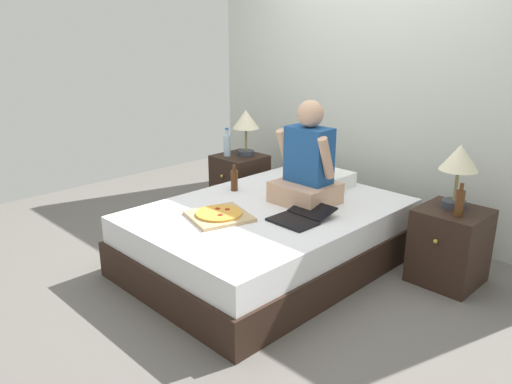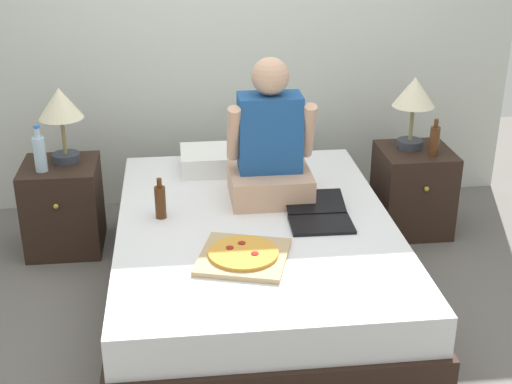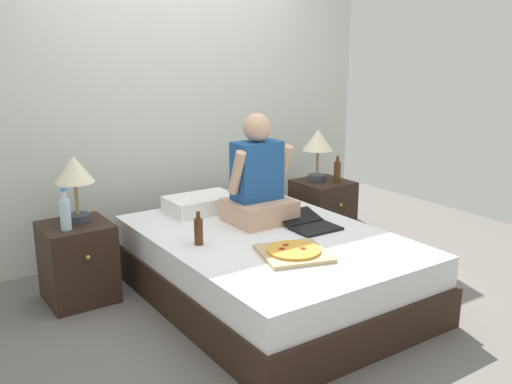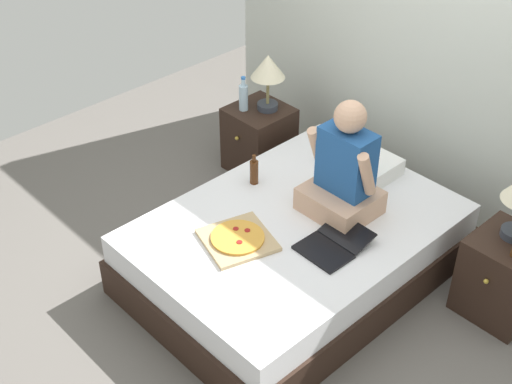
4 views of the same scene
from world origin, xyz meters
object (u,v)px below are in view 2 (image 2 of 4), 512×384
(nightstand_left, at_px, (64,206))
(laptop, at_px, (319,217))
(bed, at_px, (256,260))
(pizza_box, at_px, (243,256))
(beer_bottle, at_px, (434,140))
(person_seated, at_px, (270,148))
(lamp_on_left_nightstand, at_px, (60,109))
(lamp_on_right_nightstand, at_px, (414,97))
(water_bottle, at_px, (40,153))
(beer_bottle_on_bed, at_px, (160,201))
(nightstand_right, at_px, (413,190))

(nightstand_left, relative_size, laptop, 1.29)
(bed, bearing_deg, pizza_box, -104.27)
(beer_bottle, relative_size, person_seated, 0.29)
(lamp_on_left_nightstand, xyz_separation_m, pizza_box, (0.95, -1.16, -0.39))
(lamp_on_right_nightstand, bearing_deg, water_bottle, -176.40)
(beer_bottle, bearing_deg, lamp_on_right_nightstand, 123.69)
(lamp_on_left_nightstand, relative_size, laptop, 1.07)
(lamp_on_left_nightstand, xyz_separation_m, laptop, (1.38, -0.80, -0.39))
(water_bottle, distance_m, beer_bottle_on_bed, 0.87)
(lamp_on_left_nightstand, height_order, laptop, lamp_on_left_nightstand)
(nightstand_right, xyz_separation_m, person_seated, (-0.98, -0.42, 0.48))
(bed, height_order, lamp_on_left_nightstand, lamp_on_left_nightstand)
(lamp_on_left_nightstand, height_order, nightstand_right, lamp_on_left_nightstand)
(lamp_on_left_nightstand, xyz_separation_m, lamp_on_right_nightstand, (2.11, 0.00, 0.00))
(water_bottle, bearing_deg, bed, -27.90)
(bed, distance_m, beer_bottle, 1.37)
(water_bottle, xyz_separation_m, beer_bottle, (2.33, -0.01, -0.02))
(nightstand_right, bearing_deg, person_seated, -156.95)
(bed, relative_size, person_seated, 2.61)
(nightstand_left, distance_m, beer_bottle, 2.28)
(lamp_on_right_nightstand, relative_size, beer_bottle_on_bed, 2.05)
(pizza_box, bearing_deg, beer_bottle_on_bed, 127.72)
(nightstand_left, height_order, person_seated, person_seated)
(laptop, bearing_deg, person_seated, 122.83)
(person_seated, relative_size, laptop, 1.85)
(nightstand_right, bearing_deg, lamp_on_left_nightstand, 178.66)
(nightstand_right, height_order, pizza_box, nightstand_right)
(person_seated, bearing_deg, beer_bottle, 16.77)
(nightstand_left, relative_size, pizza_box, 1.09)
(lamp_on_right_nightstand, distance_m, person_seated, 1.06)
(person_seated, bearing_deg, beer_bottle_on_bed, -161.34)
(bed, height_order, nightstand_right, nightstand_right)
(bed, xyz_separation_m, laptop, (0.33, -0.04, 0.25))
(bed, xyz_separation_m, nightstand_right, (1.09, 0.71, 0.04))
(lamp_on_left_nightstand, bearing_deg, bed, -35.89)
(nightstand_right, xyz_separation_m, beer_bottle_on_bed, (-1.58, -0.62, 0.28))
(laptop, bearing_deg, pizza_box, -139.57)
(nightstand_left, bearing_deg, pizza_box, -48.50)
(bed, relative_size, lamp_on_right_nightstand, 4.53)
(water_bottle, bearing_deg, lamp_on_right_nightstand, 3.60)
(water_bottle, bearing_deg, beer_bottle, -0.25)
(nightstand_left, distance_m, water_bottle, 0.40)
(lamp_on_right_nightstand, bearing_deg, nightstand_right, -59.07)
(water_bottle, bearing_deg, person_seated, -14.24)
(bed, distance_m, pizza_box, 0.49)
(pizza_box, bearing_deg, lamp_on_left_nightstand, 129.09)
(lamp_on_right_nightstand, height_order, pizza_box, lamp_on_right_nightstand)
(nightstand_left, relative_size, beer_bottle, 2.36)
(bed, height_order, beer_bottle, beer_bottle)
(nightstand_right, relative_size, beer_bottle, 2.36)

